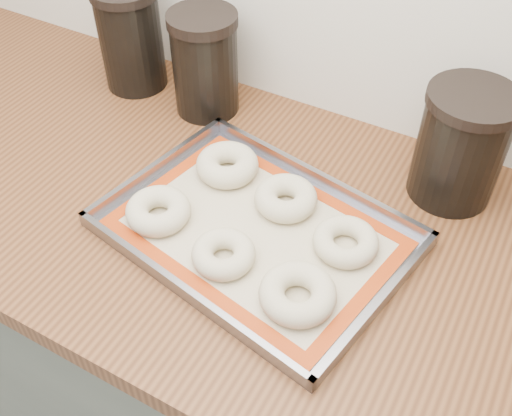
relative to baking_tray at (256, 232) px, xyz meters
The scene contains 13 objects.
cabinet 0.49m from the baking_tray, 156.93° to the left, with size 3.00×0.65×0.86m, color #5A6156.
countertop 0.09m from the baking_tray, 156.93° to the left, with size 3.06×0.68×0.04m, color brown.
baking_tray is the anchor object (origin of this frame).
baking_mat 0.00m from the baking_tray, ahead, with size 0.47×0.36×0.00m.
bagel_front_left 0.16m from the baking_tray, 162.08° to the right, with size 0.10×0.10×0.04m, color beige.
bagel_front_mid 0.08m from the baking_tray, 100.64° to the right, with size 0.10×0.10×0.03m, color beige.
bagel_front_right 0.15m from the baking_tray, 37.22° to the right, with size 0.11×0.11×0.04m, color beige.
bagel_back_left 0.15m from the baking_tray, 138.44° to the left, with size 0.11×0.11×0.04m, color beige.
bagel_back_mid 0.08m from the baking_tray, 79.71° to the left, with size 0.10×0.10×0.04m, color beige.
bagel_back_right 0.14m from the baking_tray, 15.40° to the left, with size 0.10×0.10×0.03m, color beige.
canister_left 0.51m from the baking_tray, 148.91° to the left, with size 0.13×0.13×0.21m.
canister_mid 0.37m from the baking_tray, 134.65° to the left, with size 0.13×0.13×0.20m.
canister_right 0.35m from the baking_tray, 46.35° to the left, with size 0.15×0.15×0.20m.
Camera 1 is at (0.39, 1.08, 1.60)m, focal length 42.00 mm.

